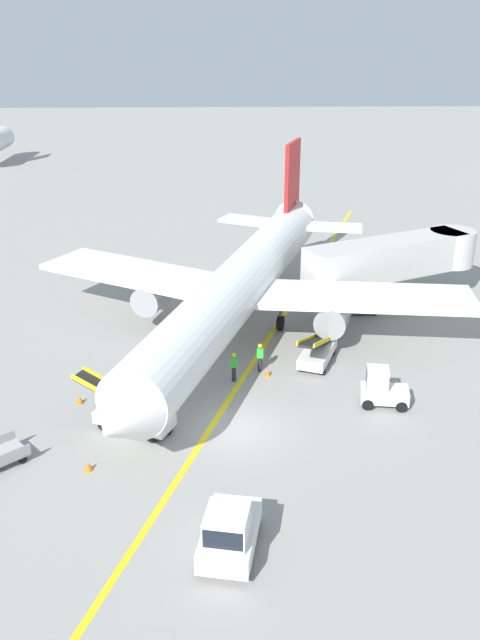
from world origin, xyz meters
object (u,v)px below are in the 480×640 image
jet_bridge (403,256)px  belt_loader_forward_hold (317,351)px  safety_cone_nose_left (386,376)px  safety_cone_wingtip_left (267,372)px  safety_cone_wingtip_right (88,466)px  belt_loader_aft_hold (132,415)px  ground_crew_wing_walker (234,366)px  airliner (241,284)px  baggage_tug_near_wing (382,389)px  ground_crew_marshaller (260,357)px  pushback_tug (229,532)px  safety_cone_nose_right (80,400)px

jet_bridge → belt_loader_forward_hold: (-6.98, -8.92, -2.77)m
safety_cone_nose_left → safety_cone_wingtip_left: 6.56m
jet_bridge → safety_cone_wingtip_right: (-18.41, -19.00, -3.32)m
jet_bridge → belt_loader_aft_hold: 23.16m
jet_bridge → ground_crew_wing_walker: bearing=-137.3°
airliner → belt_loader_aft_hold: 12.55m
baggage_tug_near_wing → ground_crew_marshaller: bearing=146.3°
belt_loader_aft_hold → airliner: bearing=62.7°
baggage_tug_near_wing → safety_cone_wingtip_left: 6.58m
belt_loader_forward_hold → safety_cone_wingtip_left: belt_loader_forward_hold is taller
jet_bridge → safety_cone_nose_left: (-3.42, -11.06, -3.32)m
ground_crew_wing_walker → pushback_tug: bearing=-92.2°
safety_cone_nose_right → airliner: bearing=44.2°
jet_bridge → belt_loader_forward_hold: jet_bridge is taller
jet_bridge → pushback_tug: (-12.35, -24.38, -2.55)m
airliner → belt_loader_aft_hold: size_ratio=6.77×
pushback_tug → belt_loader_forward_hold: 16.36m
airliner → pushback_tug: airliner is taller
jet_bridge → safety_cone_wingtip_right: bearing=-134.1°
belt_loader_aft_hold → safety_cone_wingtip_left: bearing=37.2°
safety_cone_nose_left → safety_cone_wingtip_right: size_ratio=1.00×
airliner → pushback_tug: 19.81m
pushback_tug → safety_cone_wingtip_right: 8.13m
ground_crew_wing_walker → safety_cone_wingtip_right: bearing=-129.1°
pushback_tug → safety_cone_nose_right: 13.55m
ground_crew_wing_walker → belt_loader_aft_hold: bearing=-136.8°
airliner → belt_loader_aft_hold: (-5.63, -10.90, -2.64)m
belt_loader_forward_hold → safety_cone_wingtip_left: 3.36m
safety_cone_wingtip_right → airliner: bearing=63.3°
ground_crew_wing_walker → safety_cone_wingtip_left: (1.89, 0.52, -0.69)m
safety_cone_nose_right → safety_cone_wingtip_left: same height
ground_crew_marshaller → ground_crew_wing_walker: (-1.49, -1.11, 0.00)m
jet_bridge → safety_cone_wingtip_right: 26.66m
safety_cone_wingtip_left → baggage_tug_near_wing: bearing=-31.4°
pushback_tug → safety_cone_nose_left: bearing=56.1°
pushback_tug → safety_cone_wingtip_right: (-6.05, 5.37, -0.77)m
jet_bridge → safety_cone_nose_left: size_ratio=29.02×
airliner → belt_loader_aft_hold: bearing=-117.3°
jet_bridge → safety_cone_wingtip_right: size_ratio=29.02×
pushback_tug → belt_loader_aft_hold: size_ratio=0.77×
belt_loader_forward_hold → safety_cone_wingtip_left: size_ratio=11.63×
airliner → ground_crew_marshaller: bearing=-80.0°
baggage_tug_near_wing → safety_cone_nose_right: baggage_tug_near_wing is taller
belt_loader_aft_hold → ground_crew_marshaller: 8.75m
safety_cone_wingtip_right → ground_crew_marshaller: bearing=48.7°
ground_crew_marshaller → pushback_tug: bearing=-97.9°
airliner → safety_cone_nose_right: (-8.63, -8.37, -3.20)m
safety_cone_nose_right → safety_cone_wingtip_left: (9.91, 2.72, 0.00)m
pushback_tug → safety_cone_wingtip_left: bearing=80.2°
baggage_tug_near_wing → safety_cone_wingtip_right: 15.00m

